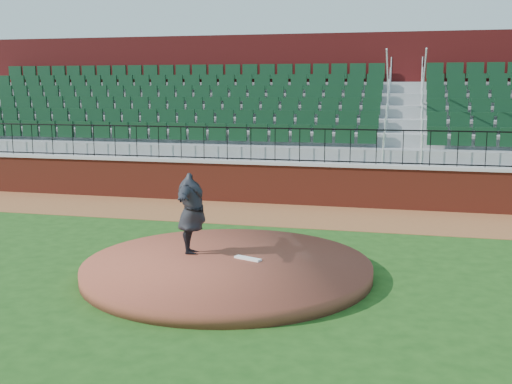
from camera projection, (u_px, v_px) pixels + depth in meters
ground at (238, 270)px, 12.11m from camera, size 90.00×90.00×0.00m
warning_track at (289, 215)px, 17.28m from camera, size 34.00×3.20×0.01m
field_wall at (299, 185)px, 18.71m from camera, size 34.00×0.35×1.20m
wall_cap at (299, 164)px, 18.60m from camera, size 34.00×0.45×0.10m
wall_railing at (300, 145)px, 18.50m from camera, size 34.00×0.05×1.00m
seating_stands at (313, 123)px, 21.03m from camera, size 34.00×5.10×4.60m
concourse_wall at (325, 107)px, 23.63m from camera, size 34.00×0.50×5.50m
pitchers_mound at (227, 268)px, 11.80m from camera, size 5.49×5.49×0.25m
pitching_rubber at (248, 258)px, 11.93m from camera, size 0.57×0.32×0.04m
pitcher at (192, 213)px, 12.24m from camera, size 1.02×2.07×1.63m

